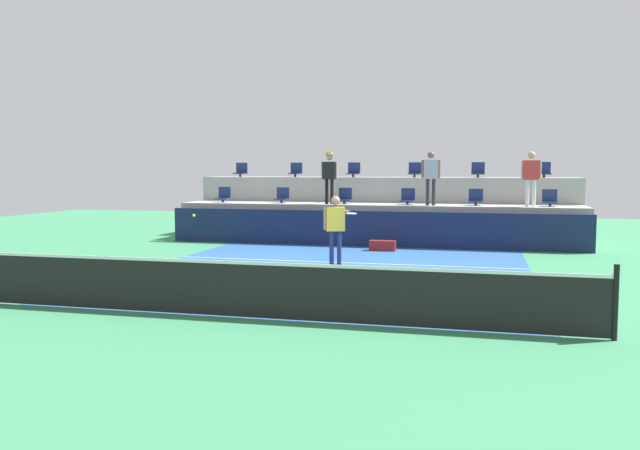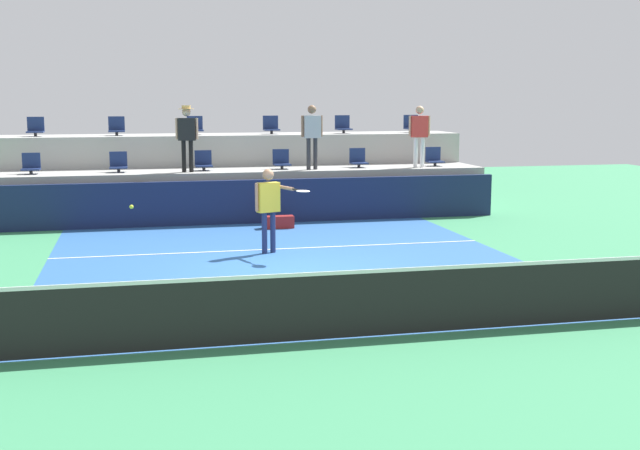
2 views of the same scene
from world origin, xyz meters
name	(u,v)px [view 2 (image 2 of 2)]	position (x,y,z in m)	size (l,w,h in m)	color
ground_plane	(296,274)	(0.00, 0.00, 0.00)	(40.00, 40.00, 0.00)	#388456
court_inner_paint	(286,263)	(0.00, 1.00, 0.00)	(9.00, 10.00, 0.01)	#285693
court_service_line	(274,249)	(0.00, 2.40, 0.01)	(9.00, 0.06, 0.00)	white
tennis_net	(356,302)	(0.00, -4.00, 0.50)	(10.48, 0.08, 1.07)	black
sponsor_backboard	(250,202)	(0.00, 6.00, 0.55)	(13.00, 0.16, 1.10)	#141E42
seating_tier_lower	(243,193)	(0.00, 7.30, 0.62)	(13.00, 1.80, 1.25)	#9E9E99
seating_tier_upper	(234,171)	(0.00, 9.10, 1.05)	(13.00, 1.80, 2.10)	#9E9E99
stadium_chair_lower_far_left	(31,165)	(-5.30, 7.23, 1.46)	(0.44, 0.40, 0.52)	#2D2D33
stadium_chair_lower_left	(118,164)	(-3.19, 7.23, 1.46)	(0.44, 0.40, 0.52)	#2D2D33
stadium_chair_lower_mid_left	(203,162)	(-1.03, 7.23, 1.46)	(0.44, 0.40, 0.52)	#2D2D33
stadium_chair_lower_mid_right	(281,161)	(1.04, 7.23, 1.46)	(0.44, 0.40, 0.52)	#2D2D33
stadium_chair_lower_right	(358,159)	(3.16, 7.23, 1.46)	(0.44, 0.40, 0.52)	#2D2D33
stadium_chair_lower_far_right	(434,158)	(5.36, 7.23, 1.46)	(0.44, 0.40, 0.52)	#2D2D33
stadium_chair_upper_far_left	(36,128)	(-5.35, 9.03, 2.31)	(0.44, 0.40, 0.52)	#2D2D33
stadium_chair_upper_left	(117,128)	(-3.24, 9.03, 2.31)	(0.44, 0.40, 0.52)	#2D2D33
stadium_chair_upper_mid_left	(195,127)	(-1.10, 9.03, 2.31)	(0.44, 0.40, 0.52)	#2D2D33
stadium_chair_upper_mid_right	(271,126)	(1.06, 9.03, 2.31)	(0.44, 0.40, 0.52)	#2D2D33
stadium_chair_upper_right	(343,126)	(3.20, 9.03, 2.31)	(0.44, 0.40, 0.52)	#2D2D33
stadium_chair_upper_far_right	(412,125)	(5.31, 9.03, 2.31)	(0.44, 0.40, 0.52)	#2D2D33
tennis_player	(270,202)	(-0.15, 2.02, 1.05)	(1.03, 1.13, 1.72)	navy
spectator_with_hat	(187,132)	(-1.46, 6.85, 2.28)	(0.58, 0.45, 1.69)	black
spectator_in_white	(312,131)	(1.79, 6.85, 2.27)	(0.59, 0.25, 1.69)	#2D2D33
spectator_leaning_on_rail	(419,131)	(4.77, 6.85, 2.25)	(0.59, 0.25, 1.66)	white
tennis_ball	(131,207)	(-2.84, -0.38, 1.36)	(0.07, 0.07, 0.07)	#CCE033
equipment_bag	(278,222)	(0.56, 5.09, 0.15)	(0.76, 0.28, 0.30)	maroon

